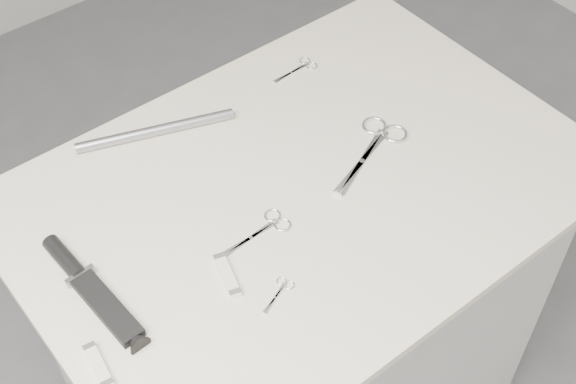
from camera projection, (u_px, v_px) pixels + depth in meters
plinth at (300, 328)px, 1.75m from camera, size 0.90×0.60×0.90m
display_board at (303, 188)px, 1.41m from camera, size 1.00×0.70×0.02m
large_shears at (377, 141)px, 1.47m from camera, size 0.21×0.12×0.01m
embroidery_scissors_a at (266, 228)px, 1.33m from camera, size 0.13×0.06×0.00m
embroidery_scissors_b at (300, 68)px, 1.61m from camera, size 0.10×0.04×0.00m
tiny_scissors at (280, 291)px, 1.25m from camera, size 0.07×0.04×0.00m
sheathed_knife at (87, 284)px, 1.25m from camera, size 0.06×0.25×0.03m
pocket_knife_a at (227, 275)px, 1.27m from camera, size 0.04×0.09×0.01m
pocket_knife_b at (98, 366)px, 1.16m from camera, size 0.03×0.08×0.01m
metal_rail at (156, 131)px, 1.48m from camera, size 0.28×0.12×0.02m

